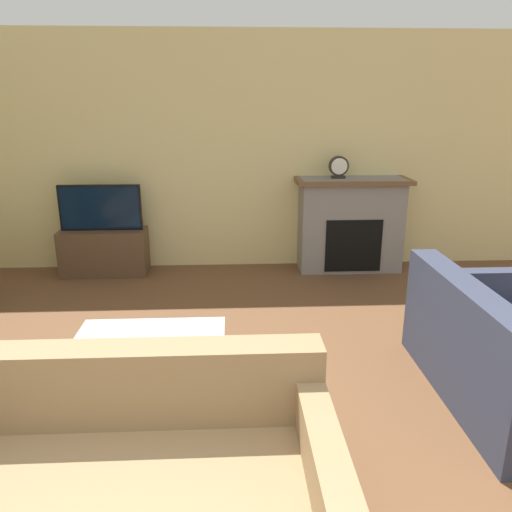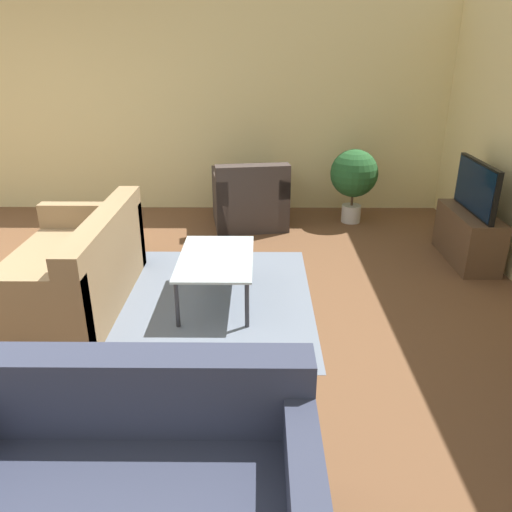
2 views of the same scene
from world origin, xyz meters
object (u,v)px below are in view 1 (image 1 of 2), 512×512
(coffee_table, at_px, (149,343))
(mantel_clock, at_px, (339,167))
(couch_loveseat, at_px, (504,358))
(couch_sectional, at_px, (129,492))
(tv, at_px, (100,208))

(coffee_table, bearing_deg, mantel_clock, 55.29)
(couch_loveseat, relative_size, coffee_table, 1.58)
(couch_loveseat, xyz_separation_m, coffee_table, (-2.38, 0.17, 0.09))
(couch_sectional, xyz_separation_m, coffee_table, (-0.09, 1.25, 0.09))
(couch_loveseat, xyz_separation_m, mantel_clock, (-0.59, 2.76, 0.93))
(couch_loveseat, height_order, coffee_table, couch_loveseat)
(mantel_clock, bearing_deg, couch_loveseat, -77.96)
(couch_loveseat, relative_size, mantel_clock, 6.31)
(tv, relative_size, mantel_clock, 3.62)
(couch_loveseat, height_order, mantel_clock, mantel_clock)
(couch_sectional, height_order, coffee_table, couch_sectional)
(couch_sectional, xyz_separation_m, mantel_clock, (1.70, 3.83, 0.93))
(couch_sectional, distance_m, coffee_table, 1.26)
(tv, height_order, coffee_table, tv)
(couch_loveseat, bearing_deg, coffee_table, 85.89)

